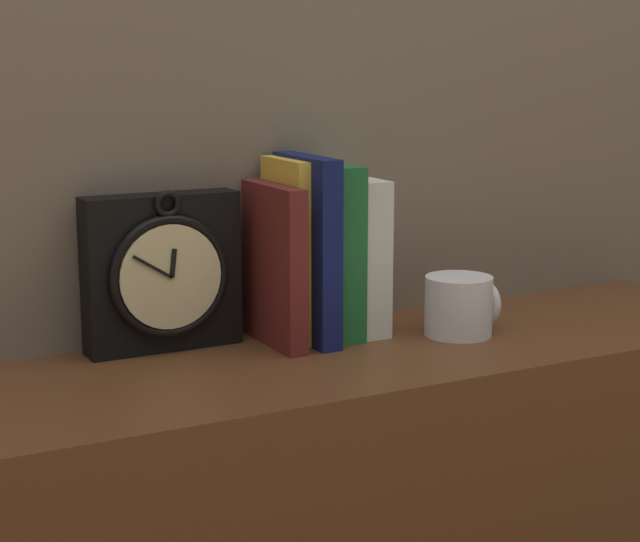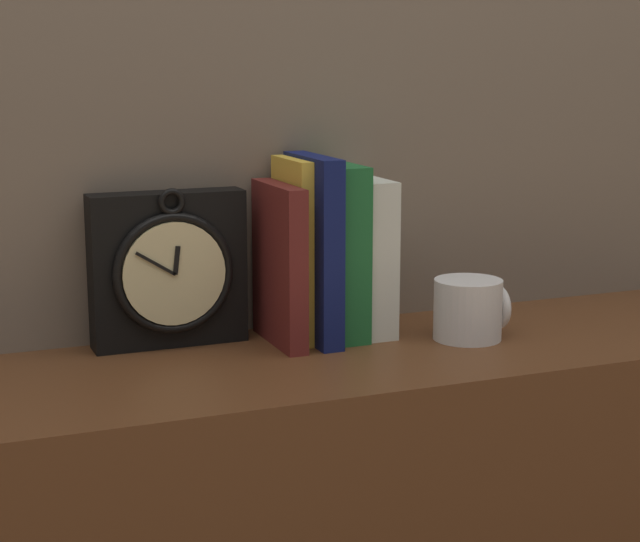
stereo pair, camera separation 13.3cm
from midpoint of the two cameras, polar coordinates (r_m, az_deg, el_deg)
The scene contains 8 objects.
wall_back at distance 1.48m, azimuth -0.21°, elevation 12.35°, with size 6.00×0.05×2.60m.
clock at distance 1.39m, azimuth -5.36°, elevation 0.05°, with size 0.20×0.06×0.21m.
book_slot0_maroon at distance 1.40m, azimuth 0.54°, elevation 0.32°, with size 0.03×0.15×0.21m.
book_slot1_yellow at distance 1.42m, azimuth 1.12°, elevation 1.10°, with size 0.02×0.12×0.24m.
book_slot2_navy at distance 1.41m, azimuth 2.34°, elevation 1.16°, with size 0.03×0.15×0.25m.
book_slot3_green at distance 1.44m, azimuth 3.65°, elevation 1.07°, with size 0.04×0.13×0.23m.
book_slot4_white at distance 1.46m, azimuth 5.12°, elevation 0.78°, with size 0.04×0.12×0.21m.
mug at distance 1.46m, azimuth 10.59°, elevation -2.05°, with size 0.10×0.09×0.08m.
Camera 2 is at (-0.49, -1.21, 1.28)m, focal length 60.00 mm.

